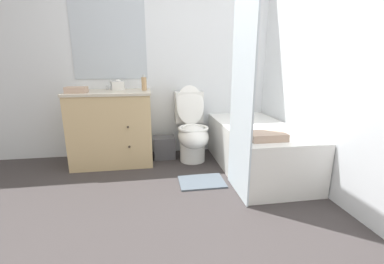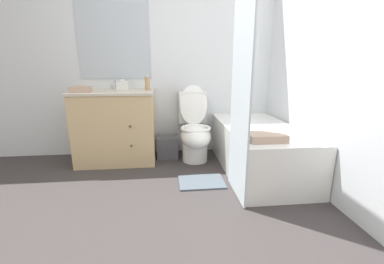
% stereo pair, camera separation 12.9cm
% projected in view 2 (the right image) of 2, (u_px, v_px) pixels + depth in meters
% --- Properties ---
extents(ground_plane, '(14.00, 14.00, 0.00)m').
position_uv_depth(ground_plane, '(192.00, 228.00, 1.85)').
color(ground_plane, '#383333').
extents(wall_back, '(8.00, 0.06, 2.50)m').
position_uv_depth(wall_back, '(177.00, 56.00, 3.23)').
color(wall_back, silver).
rests_on(wall_back, ground_plane).
extents(wall_right, '(0.05, 2.74, 2.50)m').
position_uv_depth(wall_right, '(309.00, 53.00, 2.50)').
color(wall_right, silver).
rests_on(wall_right, ground_plane).
extents(vanity_cabinet, '(0.92, 0.60, 0.85)m').
position_uv_depth(vanity_cabinet, '(116.00, 126.00, 3.06)').
color(vanity_cabinet, tan).
rests_on(vanity_cabinet, ground_plane).
extents(sink_faucet, '(0.14, 0.12, 0.12)m').
position_uv_depth(sink_faucet, '(116.00, 86.00, 3.13)').
color(sink_faucet, silver).
rests_on(sink_faucet, vanity_cabinet).
extents(toilet, '(0.36, 0.70, 0.90)m').
position_uv_depth(toilet, '(195.00, 131.00, 3.11)').
color(toilet, white).
rests_on(toilet, ground_plane).
extents(bathtub, '(0.74, 1.51, 0.50)m').
position_uv_depth(bathtub, '(258.00, 148.00, 2.82)').
color(bathtub, white).
rests_on(bathtub, ground_plane).
extents(shower_curtain, '(0.02, 0.53, 1.93)m').
position_uv_depth(shower_curtain, '(241.00, 87.00, 2.11)').
color(shower_curtain, silver).
rests_on(shower_curtain, ground_plane).
extents(wastebasket, '(0.26, 0.22, 0.27)m').
position_uv_depth(wastebasket, '(167.00, 147.00, 3.25)').
color(wastebasket, '#4C4C51').
rests_on(wastebasket, ground_plane).
extents(tissue_box, '(0.13, 0.12, 0.12)m').
position_uv_depth(tissue_box, '(123.00, 85.00, 3.05)').
color(tissue_box, white).
rests_on(tissue_box, vanity_cabinet).
extents(soap_dispenser, '(0.06, 0.06, 0.18)m').
position_uv_depth(soap_dispenser, '(147.00, 83.00, 2.99)').
color(soap_dispenser, tan).
rests_on(soap_dispenser, vanity_cabinet).
extents(hand_towel_folded, '(0.21, 0.15, 0.06)m').
position_uv_depth(hand_towel_folded, '(81.00, 89.00, 2.76)').
color(hand_towel_folded, tan).
rests_on(hand_towel_folded, vanity_cabinet).
extents(bath_towel_folded, '(0.32, 0.21, 0.07)m').
position_uv_depth(bath_towel_folded, '(266.00, 137.00, 2.23)').
color(bath_towel_folded, tan).
rests_on(bath_towel_folded, bathtub).
extents(bath_mat, '(0.45, 0.33, 0.02)m').
position_uv_depth(bath_mat, '(201.00, 182.00, 2.56)').
color(bath_mat, '#4C5660').
rests_on(bath_mat, ground_plane).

